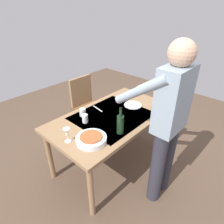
# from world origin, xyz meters

# --- Properties ---
(ground_plane) EXTENTS (6.00, 6.00, 0.00)m
(ground_plane) POSITION_xyz_m (0.00, 0.00, 0.00)
(ground_plane) COLOR brown
(dining_table) EXTENTS (1.52, 0.86, 0.73)m
(dining_table) POSITION_xyz_m (0.00, 0.00, 0.66)
(dining_table) COLOR #93704C
(dining_table) RESTS_ON ground_plane
(chair_near) EXTENTS (0.40, 0.40, 0.91)m
(chair_near) POSITION_xyz_m (-0.27, -0.81, 0.53)
(chair_near) COLOR brown
(chair_near) RESTS_ON ground_plane
(person_server) EXTENTS (0.42, 0.61, 1.69)m
(person_server) POSITION_xyz_m (-0.01, 0.69, 0.96)
(person_server) COLOR #2D2D38
(person_server) RESTS_ON ground_plane
(wine_bottle) EXTENTS (0.07, 0.07, 0.30)m
(wine_bottle) POSITION_xyz_m (0.20, 0.29, 0.84)
(wine_bottle) COLOR black
(wine_bottle) RESTS_ON dining_table
(wine_glass_left) EXTENTS (0.07, 0.07, 0.15)m
(wine_glass_left) POSITION_xyz_m (0.65, 0.01, 0.84)
(wine_glass_left) COLOR white
(wine_glass_left) RESTS_ON dining_table
(water_cup_near_left) EXTENTS (0.07, 0.07, 0.10)m
(water_cup_near_left) POSITION_xyz_m (0.31, -0.13, 0.78)
(water_cup_near_left) COLOR silver
(water_cup_near_left) RESTS_ON dining_table
(water_cup_near_right) EXTENTS (0.08, 0.08, 0.09)m
(water_cup_near_right) POSITION_xyz_m (0.23, -0.26, 0.78)
(water_cup_near_right) COLOR silver
(water_cup_near_right) RESTS_ON dining_table
(serving_bowl_pasta) EXTENTS (0.30, 0.30, 0.07)m
(serving_bowl_pasta) POSITION_xyz_m (0.49, 0.18, 0.77)
(serving_bowl_pasta) COLOR silver
(serving_bowl_pasta) RESTS_ON dining_table
(dinner_plate_near) EXTENTS (0.23, 0.23, 0.01)m
(dinner_plate_near) POSITION_xyz_m (-0.37, 0.03, 0.74)
(dinner_plate_near) COLOR silver
(dinner_plate_near) RESTS_ON dining_table
(table_knife) EXTENTS (0.05, 0.20, 0.00)m
(table_knife) POSITION_xyz_m (0.00, -0.25, 0.74)
(table_knife) COLOR silver
(table_knife) RESTS_ON dining_table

